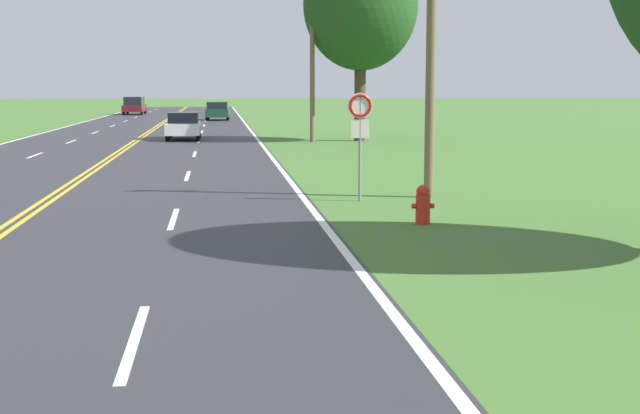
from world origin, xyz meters
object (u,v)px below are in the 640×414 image
Objects in this scene: traffic_sign at (360,120)px; car_maroon_van_mid_near at (134,105)px; fire_hydrant at (423,204)px; car_dark_green_hatchback_approaching at (218,110)px; tree_left_verge at (361,4)px; car_white_sedan_nearest at (184,125)px.

car_maroon_van_mid_near is (-11.47, 68.76, -1.04)m from traffic_sign.
car_dark_green_hatchback_approaching is (-4.02, 56.45, 0.40)m from fire_hydrant.
car_dark_green_hatchback_approaching reaches higher than fire_hydrant.
tree_left_verge is at bearing -159.16° from car_maroon_van_mid_near.
car_maroon_van_mid_near is at bearing 99.47° from traffic_sign.
tree_left_verge is (3.81, 23.76, 4.84)m from traffic_sign.
car_dark_green_hatchback_approaching is at bearing 93.61° from traffic_sign.
traffic_sign is 0.26× the size of tree_left_verge.
tree_left_verge is 2.30× the size of car_maroon_van_mid_near.
car_maroon_van_mid_near is at bearing 108.76° from tree_left_verge.
tree_left_verge reaches higher than car_white_sedan_nearest.
car_white_sedan_nearest is (-8.94, 2.23, -6.05)m from tree_left_verge.
tree_left_verge is 47.88m from car_maroon_van_mid_near.
car_maroon_van_mid_near is at bearing -171.73° from car_white_sedan_nearest.
tree_left_verge is at bearing 80.88° from traffic_sign.
fire_hydrant is 0.08× the size of tree_left_verge.
traffic_sign is 26.52m from car_white_sedan_nearest.
traffic_sign is 24.55m from tree_left_verge.
tree_left_verge is 11.02m from car_white_sedan_nearest.
fire_hydrant is at bearing 10.91° from car_white_sedan_nearest.
car_white_sedan_nearest is at bearing 101.15° from traffic_sign.
fire_hydrant is 0.21× the size of car_dark_green_hatchback_approaching.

